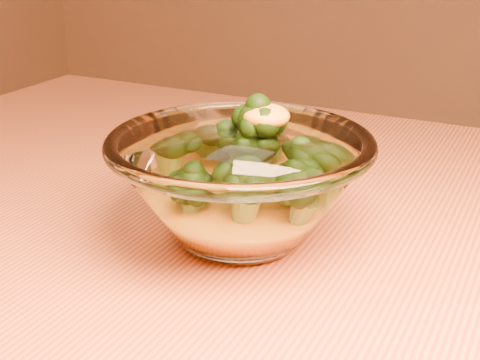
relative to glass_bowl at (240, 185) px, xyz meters
name	(u,v)px	position (x,y,z in m)	size (l,w,h in m)	color
glass_bowl	(240,185)	(0.00, 0.00, 0.00)	(0.20, 0.20, 0.09)	white
cheese_sauce	(240,208)	(0.00, 0.00, -0.02)	(0.11, 0.11, 0.03)	orange
broccoli_heap	(250,163)	(0.00, 0.01, 0.01)	(0.13, 0.11, 0.08)	black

